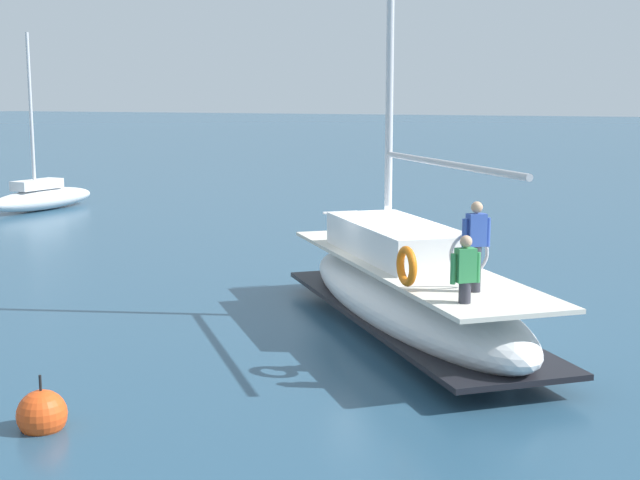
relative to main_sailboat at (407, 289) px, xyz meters
The scene contains 4 objects.
ground_plane 1.46m from the main_sailboat, 33.54° to the left, with size 400.00×400.00×0.00m, color #284C66.
main_sailboat is the anchor object (origin of this frame).
moored_cutter_right 24.04m from the main_sailboat, 59.24° to the left, with size 5.72×1.63×7.39m.
mooring_buoy 8.02m from the main_sailboat, 157.40° to the left, with size 0.74×0.74×0.97m.
Camera 1 is at (-17.87, -6.41, 4.83)m, focal length 49.77 mm.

